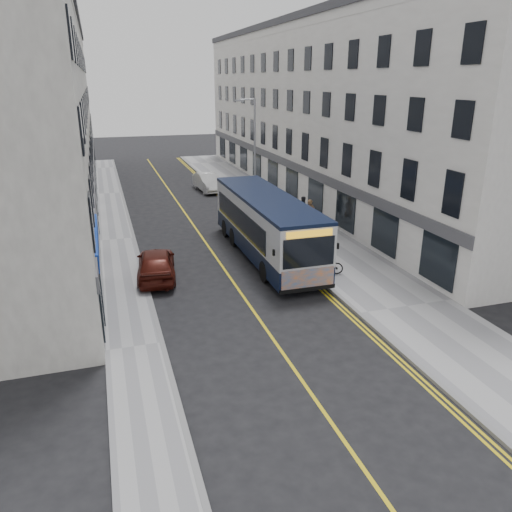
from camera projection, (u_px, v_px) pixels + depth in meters
ground at (257, 316)px, 20.36m from camera, size 140.00×140.00×0.00m
pavement_east at (293, 224)px, 32.88m from camera, size 4.50×64.00×0.12m
pavement_west at (117, 240)px, 29.73m from camera, size 2.00×64.00×0.12m
kerb_east at (260, 227)px, 32.25m from camera, size 0.18×64.00×0.13m
kerb_west at (134, 238)px, 30.01m from camera, size 0.18×64.00×0.13m
road_centre_line at (199, 234)px, 31.15m from camera, size 0.12×64.00×0.01m
road_dbl_yellow_inner at (254, 229)px, 32.14m from camera, size 0.10×64.00×0.01m
road_dbl_yellow_outer at (257, 229)px, 32.20m from camera, size 0.10×64.00×0.01m
terrace_east at (315, 113)px, 40.28m from camera, size 6.00×46.00×13.00m
terrace_west at (43, 119)px, 34.53m from camera, size 6.00×46.00×13.00m
streetlamp at (254, 156)px, 32.64m from camera, size 1.32×0.18×8.00m
city_bus at (266, 224)px, 26.58m from camera, size 2.69×11.55×3.36m
bicycle at (325, 265)px, 24.31m from camera, size 1.85×1.27×0.92m
pedestrian_near at (310, 213)px, 31.97m from camera, size 0.65×0.43×1.76m
pedestrian_far at (304, 209)px, 33.11m from camera, size 0.87×0.71×1.68m
car_white at (208, 182)px, 42.76m from camera, size 1.99×4.68×1.50m
car_maroon at (156, 263)px, 23.99m from camera, size 2.29×4.62×1.51m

